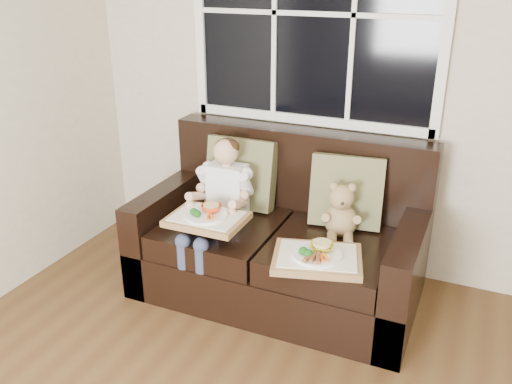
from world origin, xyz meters
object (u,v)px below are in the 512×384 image
at_px(teddy_bear, 341,214).
at_px(tray_right, 317,257).
at_px(tray_left, 207,217).
at_px(child, 220,195).
at_px(loveseat, 282,244).

bearing_deg(teddy_bear, tray_right, -108.78).
relative_size(teddy_bear, tray_left, 0.79).
xyz_separation_m(teddy_bear, tray_right, (-0.02, -0.36, -0.10)).
bearing_deg(teddy_bear, child, 173.17).
xyz_separation_m(teddy_bear, tray_left, (-0.70, -0.33, -0.01)).
distance_m(loveseat, child, 0.49).
bearing_deg(tray_left, teddy_bear, 25.11).
bearing_deg(tray_left, loveseat, 45.04).
xyz_separation_m(loveseat, teddy_bear, (0.36, -0.01, 0.28)).
height_order(loveseat, tray_right, loveseat).
bearing_deg(tray_left, tray_right, -2.53).
height_order(teddy_bear, tray_right, teddy_bear).
bearing_deg(teddy_bear, tray_left, -169.82).
relative_size(child, tray_left, 1.78).
bearing_deg(tray_right, child, 144.85).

